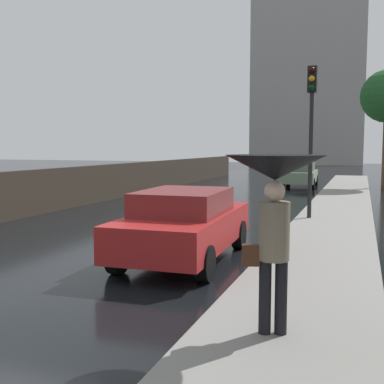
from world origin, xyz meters
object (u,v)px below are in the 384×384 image
(pedestrian_with_umbrella_near, at_px, (275,189))
(traffic_light, at_px, (311,114))
(car_red_mid_road, at_px, (185,223))
(car_green_near_kerb, at_px, (300,174))

(pedestrian_with_umbrella_near, height_order, traffic_light, traffic_light)
(traffic_light, bearing_deg, pedestrian_with_umbrella_near, -86.58)
(traffic_light, bearing_deg, car_red_mid_road, -107.94)
(car_red_mid_road, xyz_separation_m, pedestrian_with_umbrella_near, (2.38, -3.48, 1.05))
(car_green_near_kerb, xyz_separation_m, pedestrian_with_umbrella_near, (2.33, -21.32, 1.07))
(car_green_near_kerb, distance_m, traffic_light, 12.56)
(pedestrian_with_umbrella_near, bearing_deg, car_red_mid_road, 108.14)
(car_red_mid_road, bearing_deg, pedestrian_with_umbrella_near, -57.80)
(pedestrian_with_umbrella_near, distance_m, traffic_light, 9.27)
(car_green_near_kerb, height_order, pedestrian_with_umbrella_near, pedestrian_with_umbrella_near)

